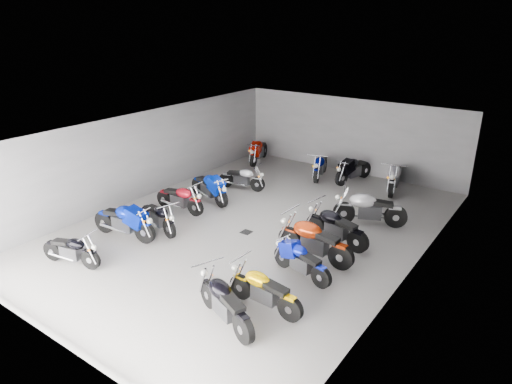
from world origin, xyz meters
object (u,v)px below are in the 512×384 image
motorcycle_left_d (180,198)px  motorcycle_back_a (258,151)px  motorcycle_right_b (264,290)px  motorcycle_left_e (210,187)px  motorcycle_right_c (301,260)px  motorcycle_left_c (158,217)px  motorcycle_left_f (242,178)px  motorcycle_back_d (353,170)px  motorcycle_back_e (394,177)px  motorcycle_left_b (125,221)px  motorcycle_right_a (225,303)px  motorcycle_right_e (336,227)px  motorcycle_right_f (369,209)px  drain_grate (246,232)px  motorcycle_left_a (71,250)px  motorcycle_back_c (320,166)px  motorcycle_right_d (314,241)px

motorcycle_left_d → motorcycle_back_a: (-1.13, 6.30, 0.04)m
motorcycle_right_b → motorcycle_back_a: motorcycle_back_a is taller
motorcycle_left_e → motorcycle_back_a: 5.16m
motorcycle_left_e → motorcycle_right_c: motorcycle_left_e is taller
motorcycle_left_c → motorcycle_left_f: bearing=-164.5°
motorcycle_back_d → motorcycle_back_e: size_ratio=0.92×
motorcycle_left_b → motorcycle_left_e: (0.16, 3.77, -0.02)m
motorcycle_left_f → motorcycle_left_e: bearing=-21.2°
motorcycle_left_d → motorcycle_back_d: size_ratio=0.95×
motorcycle_left_f → motorcycle_right_a: bearing=21.0°
motorcycle_right_e → motorcycle_right_f: bearing=0.4°
motorcycle_left_b → motorcycle_left_f: motorcycle_left_b is taller
drain_grate → motorcycle_back_a: bearing=122.4°
motorcycle_right_e → motorcycle_left_d: bearing=110.3°
motorcycle_left_a → motorcycle_left_f: size_ratio=0.98×
motorcycle_back_c → motorcycle_back_e: 3.09m
drain_grate → motorcycle_left_e: motorcycle_left_e is taller
motorcycle_right_f → motorcycle_back_d: size_ratio=1.04×
motorcycle_right_a → motorcycle_right_e: bearing=17.6°
motorcycle_left_f → motorcycle_back_a: (-1.56, 3.30, 0.07)m
motorcycle_left_a → motorcycle_back_e: motorcycle_back_e is taller
motorcycle_left_b → motorcycle_right_f: bearing=124.1°
motorcycle_right_d → motorcycle_left_b: bearing=114.9°
motorcycle_right_f → motorcycle_left_a: bearing=117.9°
motorcycle_right_e → motorcycle_back_d: (-1.87, 5.36, -0.01)m
motorcycle_left_f → motorcycle_right_c: motorcycle_right_c is taller
motorcycle_back_a → drain_grate: bearing=104.7°
motorcycle_left_f → motorcycle_right_b: motorcycle_right_b is taller
motorcycle_left_f → motorcycle_left_b: bearing=-17.6°
motorcycle_right_a → motorcycle_back_c: bearing=37.1°
motorcycle_left_f → motorcycle_right_a: motorcycle_right_a is taller
motorcycle_right_b → motorcycle_right_c: bearing=2.9°
motorcycle_right_b → motorcycle_back_a: 11.46m
motorcycle_left_b → motorcycle_back_e: bearing=140.6°
motorcycle_left_e → motorcycle_back_a: motorcycle_back_a is taller
motorcycle_right_a → motorcycle_right_d: motorcycle_right_d is taller
drain_grate → motorcycle_back_a: motorcycle_back_a is taller
drain_grate → motorcycle_back_c: (-0.60, 6.02, 0.51)m
motorcycle_right_a → motorcycle_right_f: 6.72m
drain_grate → motorcycle_right_c: 3.03m
drain_grate → motorcycle_right_b: 4.08m
motorcycle_left_c → motorcycle_right_f: 6.77m
motorcycle_right_d → motorcycle_right_f: size_ratio=1.07×
motorcycle_right_a → motorcycle_right_d: size_ratio=0.87×
motorcycle_right_a → motorcycle_right_e: (0.27, 4.91, 0.01)m
motorcycle_left_b → motorcycle_left_e: 3.77m
motorcycle_back_a → motorcycle_right_a: bearing=104.1°
drain_grate → motorcycle_right_a: (2.34, -3.93, 0.52)m
motorcycle_right_a → motorcycle_right_b: 1.02m
drain_grate → motorcycle_back_e: size_ratio=0.14×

